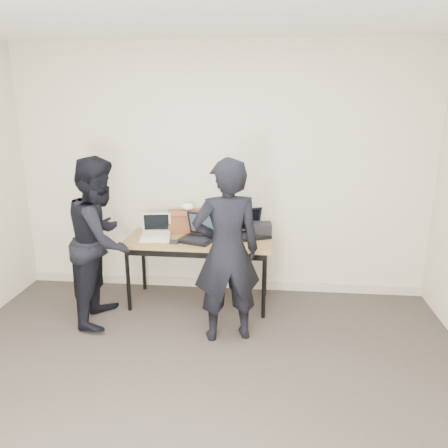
# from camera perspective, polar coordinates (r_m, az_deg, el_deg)

# --- Properties ---
(room) EXTENTS (4.60, 4.60, 2.80)m
(room) POSITION_cam_1_polar(r_m,az_deg,el_deg) (2.59, -5.77, -1.15)
(room) COLOR #3B332D
(room) RESTS_ON ground
(desk) EXTENTS (1.51, 0.68, 0.72)m
(desk) POSITION_cam_1_polar(r_m,az_deg,el_deg) (4.53, -3.33, -2.68)
(desk) COLOR olive
(desk) RESTS_ON ground
(laptop_beige) EXTENTS (0.34, 0.34, 0.24)m
(laptop_beige) POSITION_cam_1_polar(r_m,az_deg,el_deg) (4.59, -8.89, -1.20)
(laptop_beige) COLOR beige
(laptop_beige) RESTS_ON desk
(laptop_center) EXTENTS (0.44, 0.43, 0.27)m
(laptop_center) POSITION_cam_1_polar(r_m,az_deg,el_deg) (4.48, -3.33, -1.33)
(laptop_center) COLOR black
(laptop_center) RESTS_ON desk
(laptop_right) EXTENTS (0.49, 0.48, 0.28)m
(laptop_right) POSITION_cam_1_polar(r_m,az_deg,el_deg) (4.62, 3.16, -0.74)
(laptop_right) COLOR black
(laptop_right) RESTS_ON desk
(leather_satchel) EXTENTS (0.38, 0.24, 0.25)m
(leather_satchel) POSITION_cam_1_polar(r_m,az_deg,el_deg) (4.72, -5.08, 0.41)
(leather_satchel) COLOR brown
(leather_satchel) RESTS_ON desk
(tissue) EXTENTS (0.14, 0.12, 0.08)m
(tissue) POSITION_cam_1_polar(r_m,az_deg,el_deg) (4.68, -4.77, 2.27)
(tissue) COLOR white
(tissue) RESTS_ON leather_satchel
(equipment_box) EXTENTS (0.25, 0.21, 0.13)m
(equipment_box) POSITION_cam_1_polar(r_m,az_deg,el_deg) (4.63, 4.75, -0.69)
(equipment_box) COLOR black
(equipment_box) RESTS_ON desk
(power_brick) EXTENTS (0.09, 0.06, 0.03)m
(power_brick) POSITION_cam_1_polar(r_m,az_deg,el_deg) (4.39, -6.53, -2.35)
(power_brick) COLOR black
(power_brick) RESTS_ON desk
(cables) EXTENTS (1.01, 0.29, 0.01)m
(cables) POSITION_cam_1_polar(r_m,az_deg,el_deg) (4.48, -4.53, -2.09)
(cables) COLOR black
(cables) RESTS_ON desk
(person_typist) EXTENTS (0.69, 0.55, 1.66)m
(person_typist) POSITION_cam_1_polar(r_m,az_deg,el_deg) (3.82, 0.37, -3.65)
(person_typist) COLOR black
(person_typist) RESTS_ON ground
(person_observer) EXTENTS (0.66, 0.82, 1.61)m
(person_observer) POSITION_cam_1_polar(r_m,az_deg,el_deg) (4.35, -15.74, -2.08)
(person_observer) COLOR black
(person_observer) RESTS_ON ground
(baseboard) EXTENTS (4.50, 0.03, 0.10)m
(baseboard) POSITION_cam_1_polar(r_m,az_deg,el_deg) (5.12, -0.41, -7.75)
(baseboard) COLOR #B6AA97
(baseboard) RESTS_ON ground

